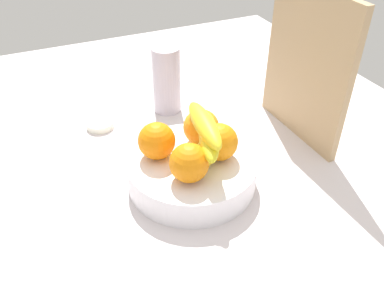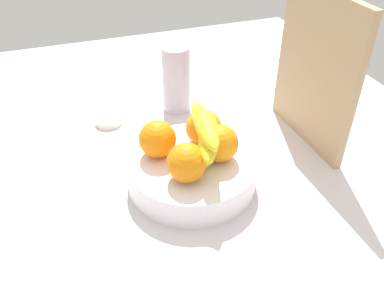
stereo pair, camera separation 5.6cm
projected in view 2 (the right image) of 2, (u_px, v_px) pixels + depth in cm
name	position (u px, v px, depth cm)	size (l,w,h in cm)	color
ground_plane	(195.00, 194.00, 88.63)	(180.00, 140.00, 3.00)	silver
fruit_bowl	(192.00, 171.00, 87.68)	(27.47, 27.47, 6.28)	white
orange_front_left	(157.00, 139.00, 85.00)	(7.82, 7.82, 7.82)	orange
orange_front_right	(187.00, 163.00, 78.72)	(7.82, 7.82, 7.82)	orange
orange_center	(220.00, 143.00, 83.81)	(7.82, 7.82, 7.82)	orange
orange_back_left	(204.00, 128.00, 88.47)	(7.82, 7.82, 7.82)	orange
banana_bunch	(207.00, 141.00, 82.21)	(18.28, 16.15, 10.60)	yellow
cutting_board	(316.00, 71.00, 93.14)	(28.00, 1.80, 36.00)	tan
thermos_tumbler	(176.00, 79.00, 109.11)	(7.39, 7.39, 18.16)	#BBB0BE
jar_lid	(109.00, 120.00, 108.06)	(7.01, 7.01, 1.64)	white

